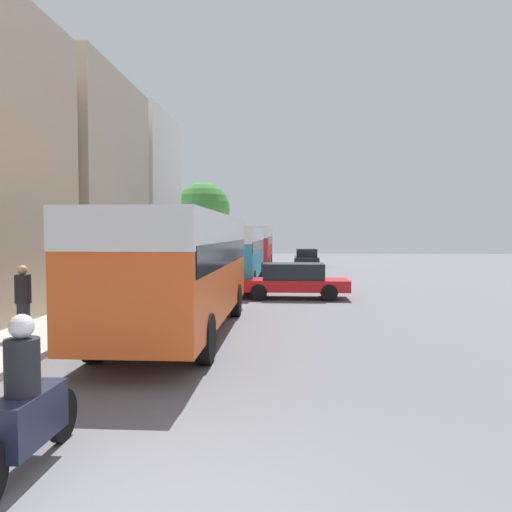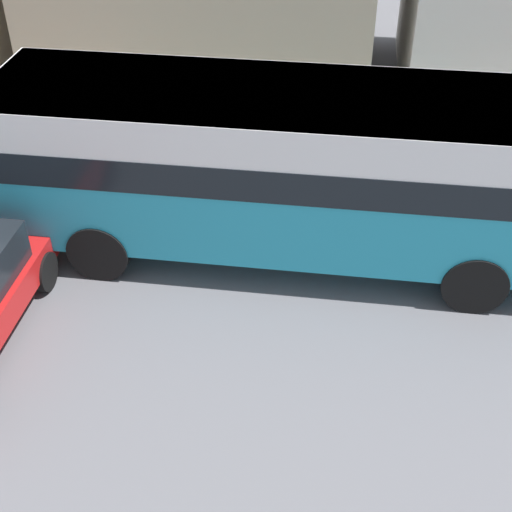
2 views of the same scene
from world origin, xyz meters
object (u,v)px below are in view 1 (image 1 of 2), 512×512
object	(u,v)px
bus_lead	(180,257)
car_far_curb	(294,280)
bus_following	(233,248)
bus_third_in_line	(253,242)
pedestrian_walking_away	(23,300)
car_crossing	(306,257)
motorcycle_behind_lead	(26,410)

from	to	relation	value
bus_lead	car_far_curb	size ratio (longest dim) A/B	2.14
bus_following	bus_third_in_line	size ratio (longest dim) A/B	1.01
bus_lead	pedestrian_walking_away	size ratio (longest dim) A/B	5.48
car_far_curb	pedestrian_walking_away	size ratio (longest dim) A/B	2.56
car_crossing	bus_following	bearing A→B (deg)	-105.94
motorcycle_behind_lead	car_crossing	xyz separation A→B (m)	(4.22, 33.55, 0.05)
bus_lead	car_far_curb	world-z (taller)	bus_lead
bus_lead	bus_following	bearing A→B (deg)	89.70
bus_third_in_line	car_crossing	world-z (taller)	bus_third_in_line
pedestrian_walking_away	car_far_curb	bearing A→B (deg)	53.20
motorcycle_behind_lead	pedestrian_walking_away	size ratio (longest dim) A/B	1.33
bus_third_in_line	car_crossing	size ratio (longest dim) A/B	2.45
bus_third_in_line	pedestrian_walking_away	size ratio (longest dim) A/B	5.60
bus_following	pedestrian_walking_away	size ratio (longest dim) A/B	5.63
bus_third_in_line	motorcycle_behind_lead	size ratio (longest dim) A/B	4.21
pedestrian_walking_away	bus_lead	bearing A→B (deg)	20.75
bus_third_in_line	car_far_curb	world-z (taller)	bus_third_in_line
motorcycle_behind_lead	car_crossing	size ratio (longest dim) A/B	0.58
pedestrian_walking_away	bus_third_in_line	bearing A→B (deg)	81.57
bus_third_in_line	bus_lead	bearing A→B (deg)	-90.52
car_crossing	car_far_curb	distance (m)	18.93
bus_lead	car_crossing	bearing A→B (deg)	80.93
bus_following	motorcycle_behind_lead	size ratio (longest dim) A/B	4.23
bus_following	car_far_curb	bearing A→B (deg)	-57.26
bus_lead	bus_third_in_line	size ratio (longest dim) A/B	0.98
motorcycle_behind_lead	car_far_curb	world-z (taller)	motorcycle_behind_lead
bus_third_in_line	bus_following	bearing A→B (deg)	-90.74
bus_lead	car_far_curb	xyz separation A→B (m)	(2.96, 7.24, -1.24)
car_crossing	pedestrian_walking_away	bearing A→B (deg)	-105.48
bus_third_in_line	motorcycle_behind_lead	xyz separation A→B (m)	(-0.26, -30.66, -1.30)
bus_lead	motorcycle_behind_lead	bearing A→B (deg)	-90.38
bus_third_in_line	car_far_curb	size ratio (longest dim) A/B	2.18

